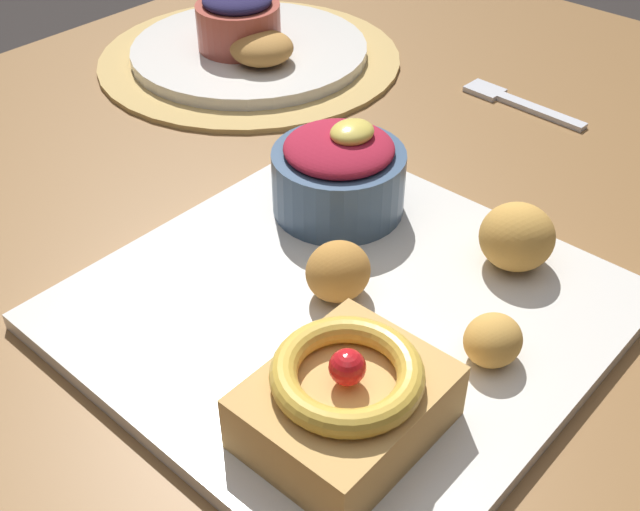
% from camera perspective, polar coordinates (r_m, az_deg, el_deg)
% --- Properties ---
extents(dining_table, '(1.36, 0.94, 0.73)m').
position_cam_1_polar(dining_table, '(0.59, -8.18, -11.54)').
color(dining_table, brown).
rests_on(dining_table, ground_plane).
extents(woven_placemat, '(0.31, 0.31, 0.00)m').
position_cam_1_polar(woven_placemat, '(0.86, -5.07, 14.01)').
color(woven_placemat, tan).
rests_on(woven_placemat, dining_table).
extents(front_plate, '(0.31, 0.31, 0.01)m').
position_cam_1_polar(front_plate, '(0.52, 1.66, -3.87)').
color(front_plate, silver).
rests_on(front_plate, dining_table).
extents(cake_slice, '(0.10, 0.08, 0.06)m').
position_cam_1_polar(cake_slice, '(0.42, 1.91, -10.34)').
color(cake_slice, tan).
rests_on(cake_slice, front_plate).
extents(berry_ramekin, '(0.10, 0.10, 0.07)m').
position_cam_1_polar(berry_ramekin, '(0.58, 1.37, 5.96)').
color(berry_ramekin, '#3D5675').
rests_on(berry_ramekin, front_plate).
extents(fritter_front, '(0.05, 0.05, 0.05)m').
position_cam_1_polar(fritter_front, '(0.55, 14.01, 1.32)').
color(fritter_front, gold).
rests_on(fritter_front, front_plate).
extents(fritter_middle, '(0.04, 0.03, 0.03)m').
position_cam_1_polar(fritter_middle, '(0.48, 12.36, -5.98)').
color(fritter_middle, gold).
rests_on(fritter_middle, front_plate).
extents(fritter_back, '(0.04, 0.04, 0.04)m').
position_cam_1_polar(fritter_back, '(0.51, 1.31, -1.15)').
color(fritter_back, '#BC7F38').
rests_on(fritter_back, front_plate).
extents(back_plate, '(0.24, 0.24, 0.01)m').
position_cam_1_polar(back_plate, '(0.85, -5.11, 14.53)').
color(back_plate, silver).
rests_on(back_plate, woven_placemat).
extents(back_ramekin, '(0.09, 0.09, 0.07)m').
position_cam_1_polar(back_ramekin, '(0.84, -5.90, 16.59)').
color(back_ramekin, '#B24C3D').
rests_on(back_ramekin, back_plate).
extents(back_pastry, '(0.06, 0.06, 0.03)m').
position_cam_1_polar(back_pastry, '(0.80, -4.23, 14.70)').
color(back_pastry, '#B77F3D').
rests_on(back_pastry, back_plate).
extents(fork, '(0.03, 0.13, 0.00)m').
position_cam_1_polar(fork, '(0.79, 13.88, 10.72)').
color(fork, silver).
rests_on(fork, dining_table).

